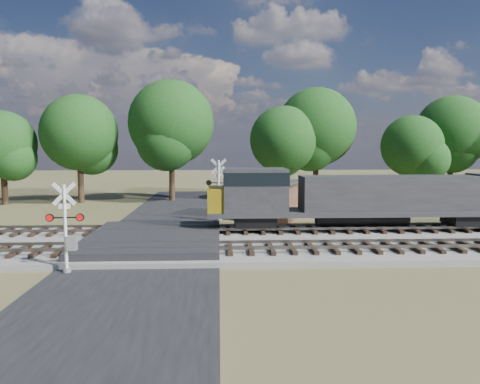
{
  "coord_description": "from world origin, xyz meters",
  "views": [
    {
      "loc": [
        3.49,
        -24.29,
        5.33
      ],
      "look_at": [
        4.68,
        2.0,
        2.74
      ],
      "focal_mm": 35.0,
      "sensor_mm": 36.0,
      "label": 1
    }
  ],
  "objects": [
    {
      "name": "equipment_shed",
      "position": [
        7.24,
        9.63,
        1.42
      ],
      "size": [
        5.45,
        5.45,
        2.81
      ],
      "rotation": [
        0.0,
        0.0,
        -0.42
      ],
      "color": "#43291C",
      "rests_on": "ground"
    },
    {
      "name": "road",
      "position": [
        0.0,
        0.0,
        0.04
      ],
      "size": [
        7.0,
        60.0,
        0.08
      ],
      "primitive_type": "cube",
      "color": "black",
      "rests_on": "ground"
    },
    {
      "name": "ground",
      "position": [
        0.0,
        0.0,
        0.0
      ],
      "size": [
        160.0,
        160.0,
        0.0
      ],
      "primitive_type": "plane",
      "color": "#444926",
      "rests_on": "ground"
    },
    {
      "name": "track_far",
      "position": [
        3.12,
        3.0,
        0.41
      ],
      "size": [
        140.0,
        2.6,
        0.33
      ],
      "color": "black",
      "rests_on": "ballast_bed"
    },
    {
      "name": "crossing_signal_near",
      "position": [
        -2.81,
        -4.87,
        1.61
      ],
      "size": [
        1.56,
        0.34,
        3.86
      ],
      "rotation": [
        0.0,
        0.0,
        0.05
      ],
      "color": "silver",
      "rests_on": "ground"
    },
    {
      "name": "treeline",
      "position": [
        7.69,
        19.99,
        6.65
      ],
      "size": [
        81.9,
        11.68,
        11.66
      ],
      "color": "black",
      "rests_on": "ground"
    },
    {
      "name": "track_near",
      "position": [
        3.12,
        -2.0,
        0.41
      ],
      "size": [
        140.0,
        2.6,
        0.33
      ],
      "color": "black",
      "rests_on": "ballast_bed"
    },
    {
      "name": "crossing_panel",
      "position": [
        0.0,
        0.5,
        0.32
      ],
      "size": [
        7.0,
        9.0,
        0.62
      ],
      "primitive_type": "cube",
      "color": "#262628",
      "rests_on": "ground"
    },
    {
      "name": "crossing_signal_far",
      "position": [
        3.38,
        8.32,
        1.86
      ],
      "size": [
        1.79,
        0.5,
        4.48
      ],
      "rotation": [
        0.0,
        0.0,
        2.94
      ],
      "color": "silver",
      "rests_on": "ground"
    },
    {
      "name": "ballast_bed",
      "position": [
        10.0,
        0.5,
        0.15
      ],
      "size": [
        140.0,
        10.0,
        0.3
      ],
      "primitive_type": "cube",
      "color": "gray",
      "rests_on": "ground"
    }
  ]
}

